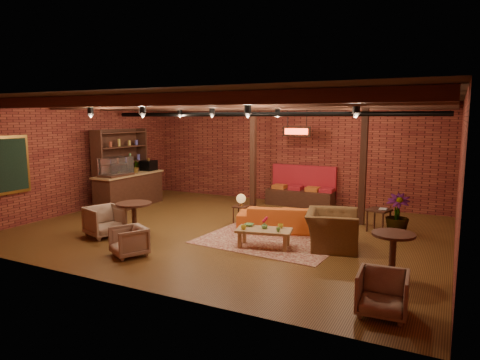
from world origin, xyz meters
The scene contains 29 objects.
floor centered at (0.00, 0.00, 0.00)m, with size 10.00×10.00×0.00m, color #3A240E.
ceiling centered at (0.00, 0.00, 3.20)m, with size 10.00×8.00×0.02m, color black.
wall_back centered at (0.00, 4.00, 1.60)m, with size 10.00×0.02×3.20m, color maroon.
wall_front centered at (0.00, -4.00, 1.60)m, with size 10.00×0.02×3.20m, color maroon.
wall_left centered at (-5.00, 0.00, 1.60)m, with size 0.02×8.00×3.20m, color maroon.
wall_right centered at (5.00, 0.00, 1.60)m, with size 0.02×8.00×3.20m, color maroon.
ceiling_beams centered at (0.00, 0.00, 3.08)m, with size 9.80×6.40×0.22m, color black, non-canonical shape.
ceiling_pipe centered at (0.00, 1.60, 2.85)m, with size 0.12×0.12×9.60m, color black.
post_left centered at (-0.60, 2.60, 1.60)m, with size 0.16×0.16×3.20m, color black.
post_right centered at (2.80, 2.00, 1.60)m, with size 0.16×0.16×3.20m, color black.
service_counter centered at (-4.10, 1.00, 0.80)m, with size 0.80×2.50×1.60m, color black, non-canonical shape.
plant_counter centered at (-4.00, 1.20, 1.22)m, with size 0.35×0.39×0.30m, color #337F33.
shelving_hutch centered at (-4.50, 1.10, 1.20)m, with size 0.52×2.00×2.40m, color black, non-canonical shape.
chalkboard_menu centered at (-4.93, -2.30, 1.60)m, with size 0.08×0.96×1.46m, color black.
banquette centered at (0.60, 3.55, 0.50)m, with size 2.10×0.70×1.00m, color #A51B26, non-canonical shape.
service_sign centered at (0.60, 3.10, 2.35)m, with size 0.86×0.06×0.30m, color red.
ceiling_spotlights centered at (0.00, 0.00, 2.86)m, with size 6.40×4.40×0.28m, color black, non-canonical shape.
rug centered at (1.27, -0.44, 0.01)m, with size 3.06×2.34×0.01m, color maroon.
sofa centered at (1.22, 0.44, 0.32)m, with size 2.17×0.85×0.63m, color #CC581C.
coffee_table centered at (1.33, -0.98, 0.36)m, with size 1.26×0.81×0.65m.
side_table_lamp centered at (-0.05, 0.70, 0.59)m, with size 0.38×0.38×0.78m.
round_table_left centered at (-1.58, -1.71, 0.57)m, with size 0.80×0.80×0.84m.
armchair_a centered at (-2.33, -1.87, 0.39)m, with size 0.77×0.72×0.79m, color #BAA790.
armchair_b centered at (-0.85, -2.74, 0.33)m, with size 0.64×0.60×0.65m, color #BAA790.
armchair_right centered at (2.65, -0.36, 0.53)m, with size 1.22×0.79×1.07m, color brown.
side_table_book centered at (3.32, 1.46, 0.52)m, with size 0.62×0.62×0.58m.
round_table_right centered at (4.05, -1.74, 0.56)m, with size 0.71×0.71×0.84m.
armchair_far centered at (4.11, -3.14, 0.35)m, with size 0.68×0.64×0.70m, color #BAA790.
plant_tall centered at (3.75, 1.42, 1.46)m, with size 1.63×1.63×2.91m, color #4C7F4C.
Camera 1 is at (4.91, -9.14, 2.77)m, focal length 32.00 mm.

